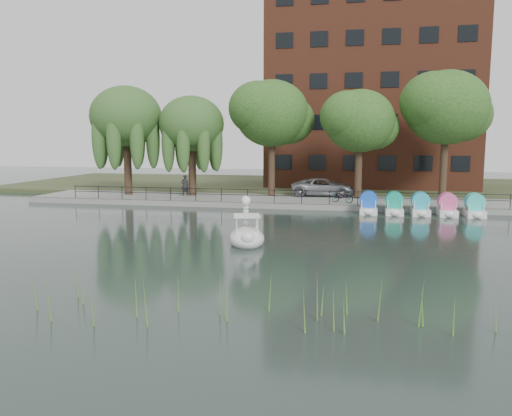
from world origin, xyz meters
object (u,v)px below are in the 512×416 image
(bicycle, at_px, (342,196))
(pedestrian, at_px, (185,184))
(minivan, at_px, (324,186))
(swan_boat, at_px, (247,234))

(bicycle, xyz_separation_m, pedestrian, (-12.88, 1.98, 0.49))
(minivan, xyz_separation_m, pedestrian, (-11.25, -2.00, 0.15))
(minivan, relative_size, pedestrian, 3.06)
(bicycle, xyz_separation_m, swan_boat, (-4.16, -13.90, -0.41))
(minivan, height_order, pedestrian, pedestrian)
(bicycle, relative_size, swan_boat, 0.57)
(bicycle, bearing_deg, minivan, 48.81)
(bicycle, height_order, swan_boat, swan_boat)
(minivan, bearing_deg, pedestrian, 99.09)
(minivan, distance_m, bicycle, 4.32)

